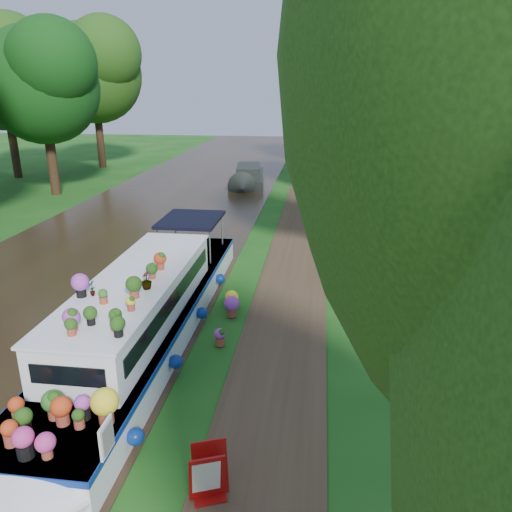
% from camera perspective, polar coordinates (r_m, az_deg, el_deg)
% --- Properties ---
extents(ground, '(100.00, 100.00, 0.00)m').
position_cam_1_polar(ground, '(14.78, -0.96, -5.67)').
color(ground, '#174F13').
rests_on(ground, ground).
extents(canal_water, '(10.00, 100.00, 0.02)m').
position_cam_1_polar(canal_water, '(16.68, -21.86, -4.11)').
color(canal_water, black).
rests_on(canal_water, ground).
extents(towpath, '(2.20, 100.00, 0.03)m').
position_cam_1_polar(towpath, '(14.66, 3.71, -5.86)').
color(towpath, '#42301F').
rests_on(towpath, ground).
extents(plant_boat, '(2.29, 13.52, 2.27)m').
position_cam_1_polar(plant_boat, '(12.51, -13.21, -6.71)').
color(plant_boat, white).
rests_on(plant_boat, canal_water).
extents(tree_near_overhang, '(5.52, 5.28, 8.99)m').
position_cam_1_polar(tree_near_overhang, '(16.45, 14.64, 19.95)').
color(tree_near_overhang, black).
rests_on(tree_near_overhang, ground).
extents(tree_near_mid, '(6.90, 6.60, 9.40)m').
position_cam_1_polar(tree_near_mid, '(28.47, 13.24, 19.11)').
color(tree_near_mid, black).
rests_on(tree_near_mid, ground).
extents(tree_near_far, '(7.59, 7.26, 10.30)m').
position_cam_1_polar(tree_near_far, '(39.43, 11.04, 20.00)').
color(tree_near_far, black).
rests_on(tree_near_far, ground).
extents(tree_far_c, '(7.13, 6.82, 9.59)m').
position_cam_1_polar(tree_far_c, '(31.45, -23.31, 18.24)').
color(tree_far_c, black).
rests_on(tree_far_c, ground).
extents(tree_far_d, '(8.05, 7.70, 10.85)m').
position_cam_1_polar(tree_far_d, '(41.08, -18.11, 19.89)').
color(tree_far_d, black).
rests_on(tree_far_d, ground).
extents(tree_far_h, '(7.82, 7.48, 10.49)m').
position_cam_1_polar(tree_far_h, '(38.60, -27.01, 18.55)').
color(tree_far_h, black).
rests_on(tree_far_h, ground).
extents(second_boat, '(2.45, 6.55, 1.23)m').
position_cam_1_polar(second_boat, '(32.65, -0.85, 9.05)').
color(second_boat, black).
rests_on(second_boat, canal_water).
extents(sandwich_board, '(0.61, 0.63, 0.90)m').
position_cam_1_polar(sandwich_board, '(8.48, -5.47, -23.71)').
color(sandwich_board, '#A40D0B').
rests_on(sandwich_board, towpath).
extents(pedestrian_pink, '(0.79, 0.66, 1.86)m').
position_cam_1_polar(pedestrian_pink, '(37.44, 6.34, 10.94)').
color(pedestrian_pink, '#D0557F').
rests_on(pedestrian_pink, towpath).
extents(pedestrian_dark, '(1.01, 0.89, 1.76)m').
position_cam_1_polar(pedestrian_dark, '(34.49, 5.28, 10.19)').
color(pedestrian_dark, black).
rests_on(pedestrian_dark, towpath).
extents(verge_plant, '(0.39, 0.34, 0.43)m').
position_cam_1_polar(verge_plant, '(14.72, -2.87, -4.88)').
color(verge_plant, '#265D1C').
rests_on(verge_plant, ground).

